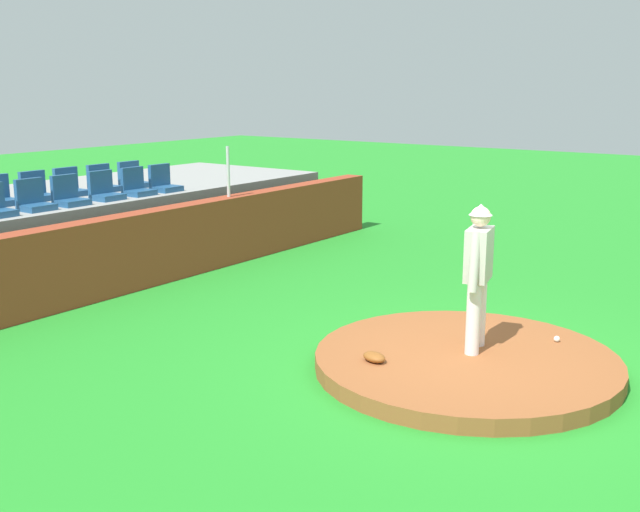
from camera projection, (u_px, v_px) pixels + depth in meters
ground_plane at (466, 370)px, 8.93m from camera, size 60.00×60.00×0.00m
pitchers_mound at (466, 362)px, 8.91m from camera, size 3.52×3.52×0.19m
pitcher at (478, 266)px, 8.85m from camera, size 0.78×0.35×1.74m
baseball at (557, 339)px, 9.32m from camera, size 0.07×0.07×0.07m
fielding_glove at (374, 357)px, 8.65m from camera, size 0.28×0.34×0.11m
brick_barrier at (122, 254)px, 12.20m from camera, size 13.62×0.40×1.23m
fence_post_right at (228, 172)px, 13.98m from camera, size 0.06×0.06×0.93m
bleacher_platform at (25, 234)px, 13.69m from camera, size 12.75×3.78×1.29m
stadium_chair_2 at (34, 200)px, 12.20m from camera, size 0.48×0.44×0.50m
stadium_chair_3 at (69, 196)px, 12.70m from camera, size 0.48×0.44×0.50m
stadium_chair_4 at (105, 191)px, 13.31m from camera, size 0.48×0.44×0.50m
stadium_chair_5 at (136, 187)px, 13.85m from camera, size 0.48×0.44×0.50m
stadium_chair_6 at (163, 183)px, 14.37m from camera, size 0.48×0.44×0.50m
stadium_chair_10 at (36, 191)px, 13.26m from camera, size 0.48×0.44×0.50m
stadium_chair_11 at (70, 187)px, 13.82m from camera, size 0.48×0.44×0.50m
stadium_chair_12 at (102, 183)px, 14.36m from camera, size 0.48×0.44×0.50m
stadium_chair_13 at (133, 179)px, 14.92m from camera, size 0.48×0.44×0.50m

